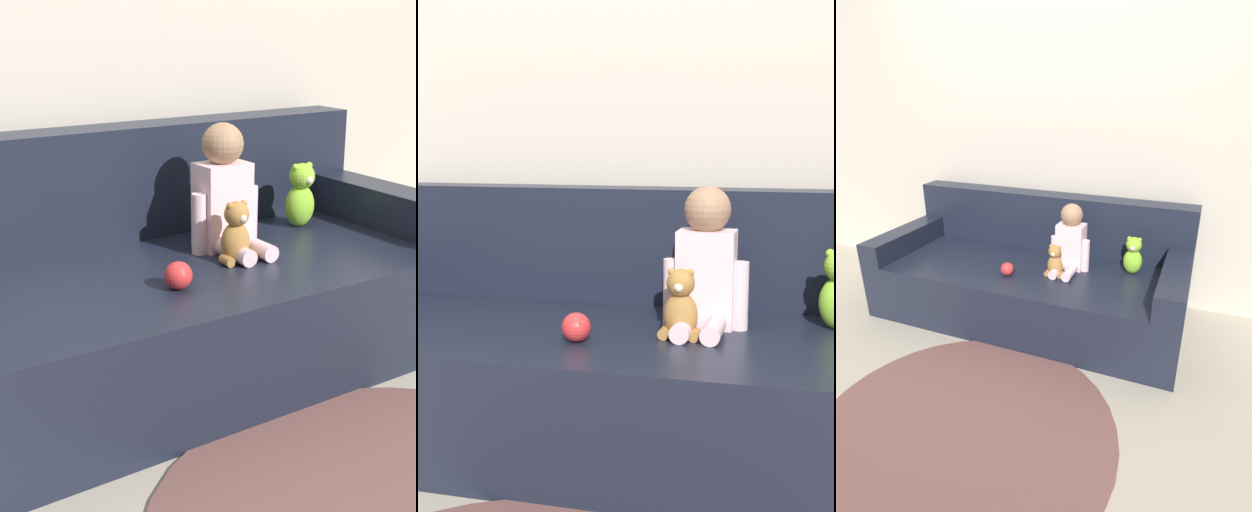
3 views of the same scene
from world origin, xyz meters
The scene contains 8 objects.
ground_plane centered at (0.00, 0.00, 0.00)m, with size 12.00×12.00×0.00m, color #B7AD99.
wall_back centered at (0.00, 0.54, 1.30)m, with size 8.00×0.05×2.60m.
couch centered at (0.00, 0.06, 0.27)m, with size 2.07×0.91×0.79m.
person_baby centered at (0.28, 0.05, 0.57)m, with size 0.26×0.30×0.43m.
teddy_bear_brown centered at (0.23, -0.10, 0.48)m, with size 0.12×0.09×0.21m.
plush_toy_side centered at (0.67, 0.12, 0.51)m, with size 0.12×0.11×0.25m.
toy_ball centered at (-0.06, -0.21, 0.43)m, with size 0.08×0.08×0.08m.
floor_rug centered at (0.15, -1.10, 0.01)m, with size 1.44×1.44×0.01m.
Camera 3 is at (1.03, -2.26, 1.48)m, focal length 28.00 mm.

